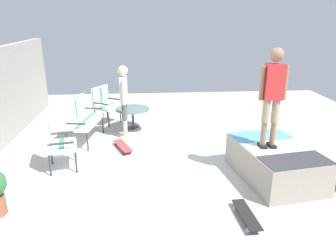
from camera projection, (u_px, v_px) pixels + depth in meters
ground_plane at (178, 159)px, 6.86m from camera, size 12.00×12.00×0.10m
skate_ramp at (276, 162)px, 5.90m from camera, size 2.04×2.25×0.63m
patio_bench at (80, 116)px, 7.56m from camera, size 1.33×0.76×1.02m
patio_chair_near_house at (104, 102)px, 8.85m from camera, size 0.82×0.80×1.02m
patio_chair_by_wall at (55, 140)px, 6.13m from camera, size 0.72×0.67×1.02m
patio_table at (133, 115)px, 8.39m from camera, size 0.90×0.90×0.57m
person_watching at (124, 96)px, 7.64m from camera, size 0.48×0.25×1.77m
person_skater at (273, 91)px, 5.44m from camera, size 0.24×0.48×1.75m
skateboard_by_bench at (123, 146)px, 7.22m from camera, size 0.82×0.49×0.10m
skateboard_spare at (246, 215)px, 4.74m from camera, size 0.81×0.24×0.10m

